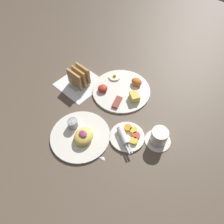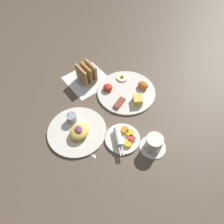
{
  "view_description": "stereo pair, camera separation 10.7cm",
  "coord_description": "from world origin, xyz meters",
  "views": [
    {
      "loc": [
        0.5,
        -0.42,
        0.89
      ],
      "look_at": [
        0.07,
        0.05,
        0.03
      ],
      "focal_mm": 35.0,
      "sensor_mm": 36.0,
      "label": 1
    },
    {
      "loc": [
        0.58,
        -0.34,
        0.89
      ],
      "look_at": [
        0.07,
        0.05,
        0.03
      ],
      "focal_mm": 35.0,
      "sensor_mm": 36.0,
      "label": 2
    }
  ],
  "objects": [
    {
      "name": "ground_plane",
      "position": [
        0.0,
        0.0,
        0.0
      ],
      "size": [
        3.0,
        3.0,
        0.0
      ],
      "primitive_type": "plane",
      "color": "brown"
    },
    {
      "name": "napkin_flat",
      "position": [
        -0.21,
        0.1,
        0.0
      ],
      "size": [
        0.22,
        0.22,
        0.0
      ],
      "color": "white",
      "rests_on": "ground_plane"
    },
    {
      "name": "plate_breakfast",
      "position": [
        -0.0,
        0.21,
        0.01
      ],
      "size": [
        0.31,
        0.31,
        0.05
      ],
      "color": "silver",
      "rests_on": "ground_plane"
    },
    {
      "name": "plate_condiments",
      "position": [
        0.21,
        0.01,
        0.01
      ],
      "size": [
        0.16,
        0.16,
        0.04
      ],
      "color": "silver",
      "rests_on": "ground_plane"
    },
    {
      "name": "plate_foreground",
      "position": [
        0.05,
        -0.13,
        0.01
      ],
      "size": [
        0.28,
        0.28,
        0.06
      ],
      "color": "silver",
      "rests_on": "ground_plane"
    },
    {
      "name": "toast_rack",
      "position": [
        -0.21,
        0.1,
        0.05
      ],
      "size": [
        0.1,
        0.12,
        0.1
      ],
      "color": "#B7B7BC",
      "rests_on": "ground_plane"
    },
    {
      "name": "coffee_cup",
      "position": [
        0.33,
        0.09,
        0.04
      ],
      "size": [
        0.12,
        0.12,
        0.08
      ],
      "color": "silver",
      "rests_on": "ground_plane"
    },
    {
      "name": "teaspoon",
      "position": [
        0.17,
        -0.16,
        0.0
      ],
      "size": [
        0.13,
        0.05,
        0.01
      ],
      "color": "silver",
      "rests_on": "ground_plane"
    }
  ]
}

